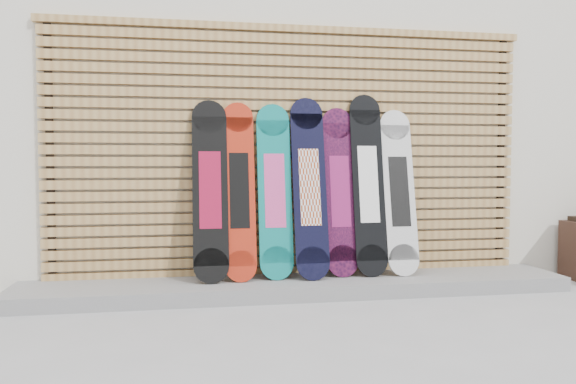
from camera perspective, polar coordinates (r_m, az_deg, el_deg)
The scene contains 11 objects.
ground at distance 4.19m, azimuth 4.86°, elevation -12.21°, with size 80.00×80.00×0.00m, color #99989B.
building at distance 7.59m, azimuth 1.79°, elevation 8.31°, with size 12.00×5.00×3.60m, color silver.
concrete_step at distance 4.78m, azimuth 0.99°, elevation -9.53°, with size 4.60×0.70×0.12m, color gray.
slat_wall at distance 4.96m, azimuth 0.36°, elevation 4.27°, with size 4.26×0.08×2.29m.
snowboard_0 at distance 4.68m, azimuth -7.92°, elevation 0.22°, with size 0.29×0.36×1.51m.
snowboard_1 at distance 4.71m, azimuth -4.97°, elevation 0.16°, with size 0.26×0.33×1.49m.
snowboard_2 at distance 4.76m, azimuth -1.36°, elevation 0.15°, with size 0.28×0.30×1.49m.
snowboard_3 at distance 4.77m, azimuth 2.20°, elevation 0.51°, with size 0.29×0.37×1.55m.
snowboard_4 at distance 4.89m, azimuth 5.30°, elevation 0.07°, with size 0.28×0.28×1.46m.
snowboard_5 at distance 4.94m, azimuth 8.15°, elevation 0.79°, with size 0.28×0.31×1.58m.
snowboard_6 at distance 5.03m, azimuth 11.22°, elevation 0.06°, with size 0.28×0.33×1.45m.
Camera 1 is at (-1.04, -3.90, 1.10)m, focal length 35.00 mm.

